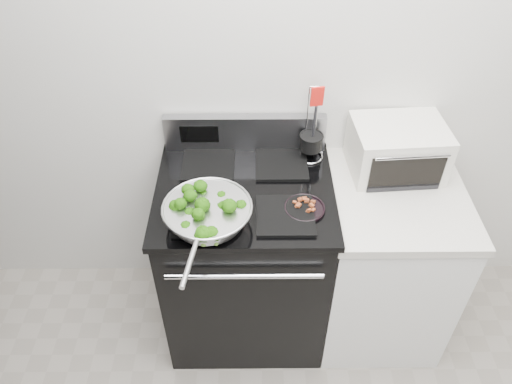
{
  "coord_description": "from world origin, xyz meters",
  "views": [
    {
      "loc": [
        -0.26,
        -0.22,
        2.41
      ],
      "look_at": [
        -0.25,
        1.36,
        0.98
      ],
      "focal_mm": 35.0,
      "sensor_mm": 36.0,
      "label": 1
    }
  ],
  "objects_px": {
    "gas_range": "(246,258)",
    "utensil_holder": "(311,146)",
    "bacon_plate": "(305,206)",
    "toaster_oven": "(397,149)",
    "skillet": "(207,213)"
  },
  "relations": [
    {
      "from": "skillet",
      "to": "toaster_oven",
      "type": "height_order",
      "value": "toaster_oven"
    },
    {
      "from": "bacon_plate",
      "to": "utensil_holder",
      "type": "distance_m",
      "value": 0.36
    },
    {
      "from": "bacon_plate",
      "to": "toaster_oven",
      "type": "height_order",
      "value": "toaster_oven"
    },
    {
      "from": "bacon_plate",
      "to": "utensil_holder",
      "type": "relative_size",
      "value": 0.45
    },
    {
      "from": "gas_range",
      "to": "skillet",
      "type": "xyz_separation_m",
      "value": [
        -0.15,
        -0.21,
        0.52
      ]
    },
    {
      "from": "skillet",
      "to": "bacon_plate",
      "type": "height_order",
      "value": "skillet"
    },
    {
      "from": "bacon_plate",
      "to": "toaster_oven",
      "type": "bearing_deg",
      "value": 34.55
    },
    {
      "from": "utensil_holder",
      "to": "gas_range",
      "type": "bearing_deg",
      "value": -153.86
    },
    {
      "from": "utensil_holder",
      "to": "skillet",
      "type": "bearing_deg",
      "value": -146.5
    },
    {
      "from": "bacon_plate",
      "to": "toaster_oven",
      "type": "distance_m",
      "value": 0.54
    },
    {
      "from": "utensil_holder",
      "to": "toaster_oven",
      "type": "distance_m",
      "value": 0.39
    },
    {
      "from": "gas_range",
      "to": "skillet",
      "type": "bearing_deg",
      "value": -125.32
    },
    {
      "from": "skillet",
      "to": "utensil_holder",
      "type": "bearing_deg",
      "value": 52.38
    },
    {
      "from": "gas_range",
      "to": "utensil_holder",
      "type": "bearing_deg",
      "value": 36.23
    },
    {
      "from": "gas_range",
      "to": "utensil_holder",
      "type": "xyz_separation_m",
      "value": [
        0.31,
        0.22,
        0.53
      ]
    }
  ]
}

